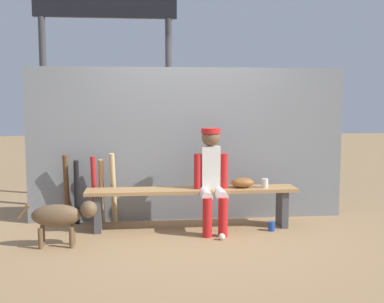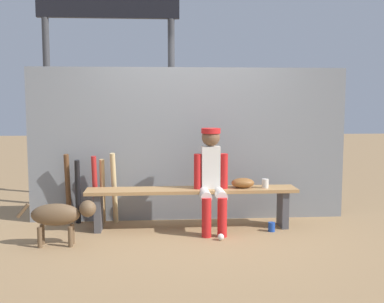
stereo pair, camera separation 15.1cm
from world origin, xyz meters
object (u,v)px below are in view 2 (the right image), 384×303
Objects in this scene: cup_on_bench at (265,183)px; bat_wood_natural at (114,188)px; baseball at (221,237)px; cup_on_ground at (272,227)px; player_seated at (212,175)px; bat_wood_tan at (103,191)px; bat_wood_dark at (68,189)px; baseball_glove at (243,183)px; dog at (61,215)px; scoreboard at (113,20)px; dugout_bench at (192,197)px; bat_aluminum_black at (78,192)px; bat_aluminum_red at (95,190)px.

bat_wood_natural is at bearing 170.09° from cup_on_bench.
baseball is 0.67× the size of cup_on_ground.
bat_wood_natural is at bearing 165.14° from cup_on_ground.
player_seated reaches higher than bat_wood_tan.
bat_wood_natural is at bearing -7.05° from bat_wood_dark.
dog is (-2.07, -0.57, -0.22)m from baseball_glove.
bat_wood_dark is 2.57m from cup_on_ground.
baseball_glove is 3.07m from scoreboard.
cup_on_ground reaches higher than baseball.
scoreboard reaches higher than bat_wood_dark.
bat_wood_tan reaches higher than baseball_glove.
bat_aluminum_black is at bearing 167.54° from dugout_bench.
baseball_glove is 2.55× the size of cup_on_ground.
bat_aluminum_black reaches higher than dugout_bench.
cup_on_bench is (-0.04, 0.18, 0.49)m from cup_on_ground.
bat_wood_natural is at bearing 146.94° from baseball.
cup_on_bench is (0.27, -0.03, -0.01)m from baseball_glove.
player_seated is at bearing 15.30° from dog.
bat_wood_natural is at bearing 60.16° from dog.
player_seated is 1.71m from bat_aluminum_black.
baseball_glove is 1.83m from bat_aluminum_red.
cup_on_bench is at bearing -6.74° from baseball_glove.
player_seated is 1.41× the size of bat_aluminum_red.
player_seated is at bearing -172.97° from cup_on_bench.
baseball is at bearing -154.93° from cup_on_ground.
bat_wood_natural is 0.46m from bat_aluminum_black.
scoreboard is (-1.03, 1.45, 2.32)m from dugout_bench.
bat_wood_tan is at bearing 148.54° from baseball.
bat_aluminum_red is at bearing 167.23° from dugout_bench.
bat_wood_natural is 1.01× the size of bat_wood_dark.
bat_wood_tan reaches higher than dugout_bench.
bat_aluminum_black is 2.33m from cup_on_bench.
dugout_bench is at bearing -13.26° from bat_wood_dark.
bat_aluminum_red is at bearing 151.93° from baseball.
dugout_bench is at bearing 21.53° from dog.
cup_on_bench is (2.43, -0.39, 0.10)m from bat_wood_dark.
bat_wood_dark is at bearing 170.77° from cup_on_bench.
cup_on_bench is at bearing 103.68° from cup_on_ground.
baseball_glove is at bearing 0.00° from dugout_bench.
player_seated is 1.49× the size of bat_aluminum_black.
bat_wood_dark is (-1.54, 0.36, 0.06)m from dugout_bench.
bat_wood_natural is 8.24× the size of cup_on_ground.
bat_aluminum_red reaches higher than bat_aluminum_black.
player_seated reaches higher than dugout_bench.
cup_on_ground is 0.53m from cup_on_bench.
bat_wood_tan is 0.21× the size of scoreboard.
cup_on_ground is (1.89, -0.50, -0.40)m from bat_wood_natural.
baseball is at bearing -25.73° from bat_wood_dark.
cup_on_ground is (2.04, -0.55, -0.36)m from bat_wood_tan.
bat_wood_tan reaches higher than cup_on_bench.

